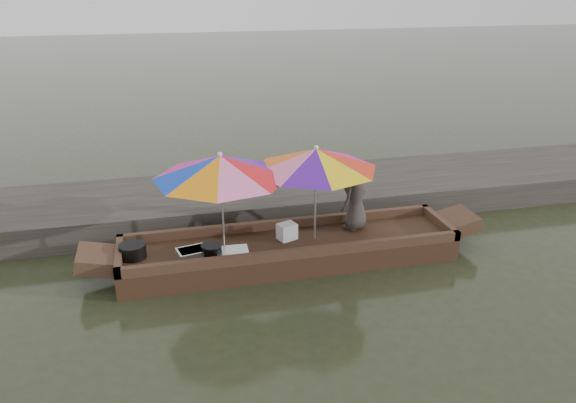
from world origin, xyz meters
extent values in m
plane|color=#272C19|center=(0.00, 0.00, 0.00)|extent=(80.00, 80.00, 0.00)
cube|color=#2D2B26|center=(0.00, 2.20, 0.25)|extent=(22.00, 2.20, 0.50)
cube|color=#342217|center=(0.00, 0.00, 0.17)|extent=(5.28, 1.20, 0.35)
cylinder|color=black|center=(-2.39, 0.04, 0.45)|extent=(0.40, 0.40, 0.21)
cube|color=silver|center=(-1.51, -0.08, 0.39)|extent=(0.53, 0.42, 0.09)
cube|color=silver|center=(-0.93, -0.17, 0.38)|extent=(0.49, 0.35, 0.06)
cylinder|color=black|center=(-1.24, -0.13, 0.42)|extent=(0.30, 0.30, 0.14)
cube|color=silver|center=(-0.01, 0.12, 0.48)|extent=(0.34, 0.30, 0.26)
imported|color=#38302D|center=(1.18, 0.27, 0.92)|extent=(0.67, 0.62, 1.14)
camera|label=1|loc=(-1.90, -7.74, 4.25)|focal=35.00mm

